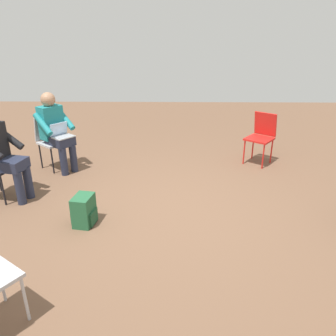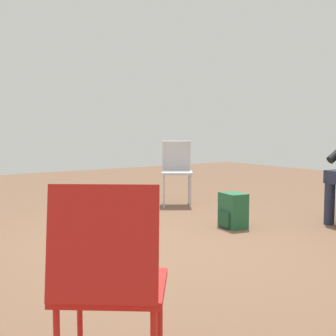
{
  "view_description": "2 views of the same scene",
  "coord_description": "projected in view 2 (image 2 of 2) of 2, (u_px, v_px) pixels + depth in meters",
  "views": [
    {
      "loc": [
        -0.08,
        3.56,
        2.08
      ],
      "look_at": [
        -0.02,
        -0.16,
        0.53
      ],
      "focal_mm": 35.0,
      "sensor_mm": 36.0,
      "label": 1
    },
    {
      "loc": [
        -2.34,
        -3.23,
        1.04
      ],
      "look_at": [
        0.01,
        0.11,
        0.68
      ],
      "focal_mm": 50.0,
      "sensor_mm": 36.0,
      "label": 2
    }
  ],
  "objects": [
    {
      "name": "backpack_near_laptop_user",
      "position": [
        233.0,
        212.0,
        4.82
      ],
      "size": [
        0.28,
        0.31,
        0.36
      ],
      "rotation": [
        0.0,
        0.0,
        1.41
      ],
      "color": "#235B38",
      "rests_on": "ground"
    },
    {
      "name": "ground_plane",
      "position": [
        175.0,
        247.0,
        4.07
      ],
      "size": [
        14.0,
        14.0,
        0.0
      ],
      "primitive_type": "plane",
      "color": "brown"
    },
    {
      "name": "chair_northeast",
      "position": [
        177.0,
        168.0,
        6.22
      ],
      "size": [
        0.57,
        0.58,
        0.85
      ],
      "rotation": [
        0.0,
        0.0,
        2.54
      ],
      "color": "#B7B7BC",
      "rests_on": "ground"
    },
    {
      "name": "chair_southwest",
      "position": [
        109.0,
        277.0,
        1.7
      ],
      "size": [
        0.58,
        0.58,
        0.85
      ],
      "rotation": [
        0.0,
        0.0,
        -0.66
      ],
      "color": "red",
      "rests_on": "ground"
    }
  ]
}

